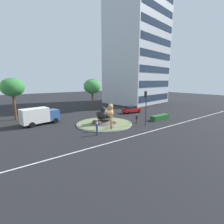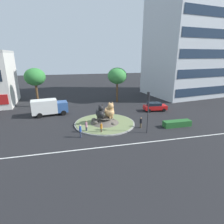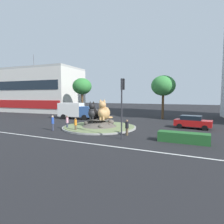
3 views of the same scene
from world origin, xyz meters
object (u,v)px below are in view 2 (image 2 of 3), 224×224
at_px(second_tree_near_tower, 35,77).
at_px(pedestrian_blue_shirt, 80,130).
at_px(broadleaf_tree_behind_island, 117,76).
at_px(cat_statue_calico, 110,111).
at_px(office_tower, 189,27).
at_px(sedan_on_far_lane, 155,107).
at_px(cat_statue_black, 100,113).
at_px(pedestrian_pink_shirt, 86,126).
at_px(traffic_light_mast, 148,105).
at_px(pedestrian_orange_shirt, 101,128).
at_px(pedestrian_black_shirt, 141,122).
at_px(delivery_box_truck, 49,107).

distance_m(second_tree_near_tower, pedestrian_blue_shirt, 19.50).
bearing_deg(broadleaf_tree_behind_island, cat_statue_calico, -109.36).
xyz_separation_m(office_tower, second_tree_near_tower, (-37.03, -4.66, -10.93)).
bearing_deg(sedan_on_far_lane, second_tree_near_tower, 164.55).
xyz_separation_m(broadleaf_tree_behind_island, pedestrian_blue_shirt, (-9.56, -17.44, -4.95)).
bearing_deg(broadleaf_tree_behind_island, cat_statue_black, -114.71).
distance_m(second_tree_near_tower, pedestrian_pink_shirt, 18.61).
distance_m(traffic_light_mast, pedestrian_orange_shirt, 7.08).
bearing_deg(pedestrian_black_shirt, traffic_light_mast, -55.49).
distance_m(cat_statue_calico, office_tower, 33.90).
height_order(cat_statue_calico, broadleaf_tree_behind_island, broadleaf_tree_behind_island).
bearing_deg(pedestrian_blue_shirt, sedan_on_far_lane, 175.02).
bearing_deg(broadleaf_tree_behind_island, pedestrian_orange_shirt, -111.60).
height_order(pedestrian_pink_shirt, delivery_box_truck, delivery_box_truck).
xyz_separation_m(pedestrian_black_shirt, pedestrian_orange_shirt, (-6.08, -0.68, 0.01)).
bearing_deg(traffic_light_mast, sedan_on_far_lane, -29.63).
relative_size(cat_statue_black, pedestrian_orange_shirt, 1.50).
distance_m(cat_statue_black, pedestrian_pink_shirt, 3.53).
distance_m(traffic_light_mast, sedan_on_far_lane, 11.45).
bearing_deg(delivery_box_truck, pedestrian_black_shirt, -43.28).
xyz_separation_m(cat_statue_black, broadleaf_tree_behind_island, (6.25, 13.58, 3.92)).
height_order(cat_statue_calico, pedestrian_orange_shirt, cat_statue_calico).
bearing_deg(sedan_on_far_lane, traffic_light_mast, -116.85).
bearing_deg(sedan_on_far_lane, pedestrian_black_shirt, -123.31).
height_order(second_tree_near_tower, pedestrian_pink_shirt, second_tree_near_tower).
distance_m(pedestrian_blue_shirt, sedan_on_far_lane, 17.37).
height_order(traffic_light_mast, broadleaf_tree_behind_island, broadleaf_tree_behind_island).
xyz_separation_m(pedestrian_pink_shirt, delivery_box_truck, (-5.76, 9.24, 0.65)).
height_order(pedestrian_orange_shirt, pedestrian_blue_shirt, pedestrian_blue_shirt).
bearing_deg(pedestrian_black_shirt, cat_statue_black, -176.11).
relative_size(traffic_light_mast, second_tree_near_tower, 0.72).
bearing_deg(sedan_on_far_lane, pedestrian_orange_shirt, -140.71).
bearing_deg(office_tower, second_tree_near_tower, 178.59).
height_order(cat_statue_black, traffic_light_mast, traffic_light_mast).
height_order(cat_statue_black, pedestrian_orange_shirt, cat_statue_black).
xyz_separation_m(cat_statue_black, pedestrian_pink_shirt, (-2.39, -2.35, -1.10)).
height_order(pedestrian_black_shirt, sedan_on_far_lane, pedestrian_black_shirt).
xyz_separation_m(broadleaf_tree_behind_island, pedestrian_orange_shirt, (-6.67, -16.85, -5.07)).
height_order(office_tower, pedestrian_pink_shirt, office_tower).
xyz_separation_m(cat_statue_calico, second_tree_near_tower, (-12.45, 13.25, 4.05)).
relative_size(cat_statue_black, sedan_on_far_lane, 0.54).
xyz_separation_m(second_tree_near_tower, sedan_on_far_lane, (22.57, -8.29, -5.32)).
bearing_deg(pedestrian_pink_shirt, delivery_box_truck, -38.57).
xyz_separation_m(cat_statue_black, pedestrian_orange_shirt, (-0.42, -3.27, -1.14)).
xyz_separation_m(pedestrian_blue_shirt, delivery_box_truck, (-4.83, 10.75, 0.58)).
xyz_separation_m(second_tree_near_tower, pedestrian_pink_shirt, (8.56, -15.66, -5.26)).
height_order(cat_statue_black, broadleaf_tree_behind_island, broadleaf_tree_behind_island).
distance_m(pedestrian_orange_shirt, pedestrian_blue_shirt, 2.96).
bearing_deg(pedestrian_pink_shirt, broadleaf_tree_behind_island, -98.98).
distance_m(pedestrian_orange_shirt, delivery_box_truck, 12.79).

